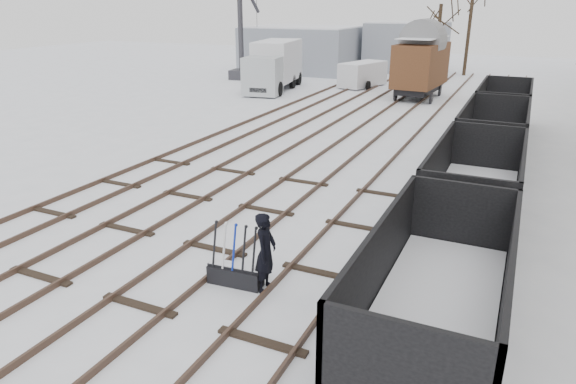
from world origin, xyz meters
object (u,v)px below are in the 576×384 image
at_px(ground_frame, 235,273).
at_px(freight_wagon_a, 435,307).
at_px(lorry, 274,65).
at_px(worker, 266,252).
at_px(box_van_wagon, 421,63).
at_px(crane, 242,51).
at_px(panel_van, 363,74).

bearing_deg(ground_frame, freight_wagon_a, -10.80).
relative_size(ground_frame, lorry, 0.19).
height_order(worker, box_van_wagon, box_van_wagon).
relative_size(worker, box_van_wagon, 0.34).
xyz_separation_m(worker, lorry, (-12.52, 25.66, 0.87)).
xyz_separation_m(lorry, crane, (-5.08, 4.27, 0.53)).
bearing_deg(worker, lorry, 18.67).
bearing_deg(panel_van, box_van_wagon, -17.94).
height_order(ground_frame, box_van_wagon, box_van_wagon).
xyz_separation_m(worker, freight_wagon_a, (3.83, -0.61, -0.02)).
relative_size(worker, lorry, 0.24).
bearing_deg(ground_frame, box_van_wagon, 88.18).
bearing_deg(freight_wagon_a, ground_frame, 173.59).
height_order(box_van_wagon, crane, crane).
xyz_separation_m(ground_frame, box_van_wagon, (-1.20, 26.69, 2.07)).
bearing_deg(panel_van, worker, -61.25).
height_order(worker, freight_wagon_a, freight_wagon_a).
bearing_deg(worker, panel_van, 5.75).
xyz_separation_m(freight_wagon_a, panel_van, (-10.79, 30.53, 0.05)).
distance_m(freight_wagon_a, box_van_wagon, 27.85).
height_order(ground_frame, lorry, lorry).
bearing_deg(box_van_wagon, panel_van, 151.03).
bearing_deg(worker, freight_wagon_a, -106.44).
xyz_separation_m(freight_wagon_a, box_van_wagon, (-5.78, 27.21, 1.42)).
distance_m(freight_wagon_a, panel_van, 32.38).
distance_m(ground_frame, freight_wagon_a, 4.66).
bearing_deg(freight_wagon_a, worker, 170.89).
bearing_deg(worker, box_van_wagon, -3.14).
bearing_deg(ground_frame, crane, 114.89).
bearing_deg(freight_wagon_a, box_van_wagon, 102.00).
distance_m(worker, freight_wagon_a, 3.88).
distance_m(ground_frame, crane, 34.50).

